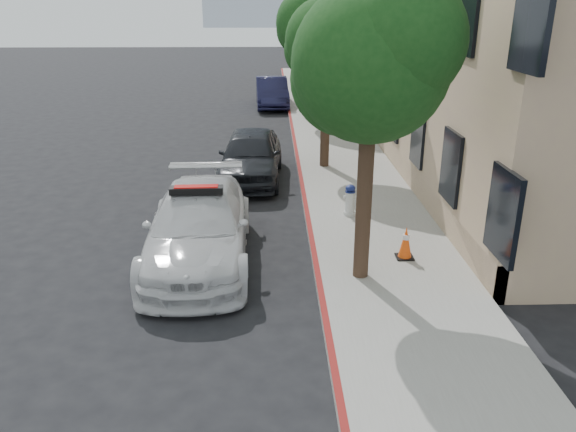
{
  "coord_description": "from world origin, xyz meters",
  "views": [
    {
      "loc": [
        1.16,
        -11.98,
        5.26
      ],
      "look_at": [
        1.49,
        -0.88,
        1.0
      ],
      "focal_mm": 35.0,
      "sensor_mm": 36.0,
      "label": 1
    }
  ],
  "objects_px": {
    "parked_car_mid": "(251,155)",
    "fire_hydrant": "(350,200)",
    "traffic_cone": "(406,243)",
    "police_car": "(199,227)",
    "parked_car_far": "(272,92)"
  },
  "relations": [
    {
      "from": "parked_car_far",
      "to": "fire_hydrant",
      "type": "xyz_separation_m",
      "value": [
        1.93,
        -16.66,
        -0.22
      ]
    },
    {
      "from": "parked_car_far",
      "to": "traffic_cone",
      "type": "xyz_separation_m",
      "value": [
        2.77,
        -19.24,
        -0.26
      ]
    },
    {
      "from": "police_car",
      "to": "traffic_cone",
      "type": "bearing_deg",
      "value": -6.45
    },
    {
      "from": "parked_car_far",
      "to": "traffic_cone",
      "type": "bearing_deg",
      "value": -84.33
    },
    {
      "from": "parked_car_mid",
      "to": "fire_hydrant",
      "type": "bearing_deg",
      "value": -51.52
    },
    {
      "from": "police_car",
      "to": "fire_hydrant",
      "type": "bearing_deg",
      "value": 30.38
    },
    {
      "from": "parked_car_far",
      "to": "traffic_cone",
      "type": "relative_size",
      "value": 6.57
    },
    {
      "from": "traffic_cone",
      "to": "police_car",
      "type": "bearing_deg",
      "value": 175.34
    },
    {
      "from": "police_car",
      "to": "parked_car_far",
      "type": "xyz_separation_m",
      "value": [
        1.61,
        18.88,
        -0.01
      ]
    },
    {
      "from": "police_car",
      "to": "fire_hydrant",
      "type": "distance_m",
      "value": 4.19
    },
    {
      "from": "traffic_cone",
      "to": "parked_car_mid",
      "type": "bearing_deg",
      "value": 119.09
    },
    {
      "from": "parked_car_mid",
      "to": "parked_car_far",
      "type": "height_order",
      "value": "parked_car_mid"
    },
    {
      "from": "fire_hydrant",
      "to": "traffic_cone",
      "type": "relative_size",
      "value": 1.14
    },
    {
      "from": "parked_car_mid",
      "to": "parked_car_far",
      "type": "bearing_deg",
      "value": 89.61
    },
    {
      "from": "police_car",
      "to": "traffic_cone",
      "type": "xyz_separation_m",
      "value": [
        4.38,
        -0.36,
        -0.27
      ]
    }
  ]
}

